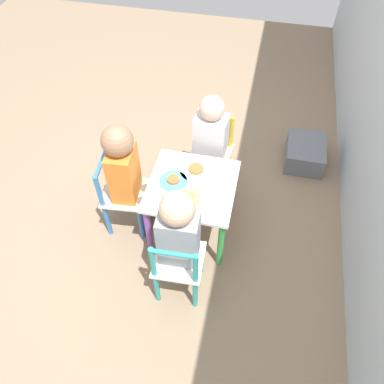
{
  "coord_description": "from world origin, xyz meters",
  "views": [
    {
      "loc": [
        1.37,
        0.3,
        2.04
      ],
      "look_at": [
        0.0,
        0.0,
        0.36
      ],
      "focal_mm": 35.0,
      "sensor_mm": 36.0,
      "label": 1
    }
  ],
  "objects_px": {
    "chair_blue": "(122,195)",
    "plate_right": "(188,198)",
    "kids_table": "(192,193)",
    "chair_teal": "(178,265)",
    "child_left": "(210,140)",
    "chair_yellow": "(211,154)",
    "storage_bin": "(305,153)",
    "child_right": "(179,234)",
    "plate_front": "(173,181)",
    "child_front": "(126,171)",
    "plate_left": "(196,170)"
  },
  "relations": [
    {
      "from": "kids_table",
      "to": "plate_front",
      "type": "xyz_separation_m",
      "value": [
        -0.0,
        -0.11,
        0.08
      ]
    },
    {
      "from": "plate_left",
      "to": "storage_bin",
      "type": "xyz_separation_m",
      "value": [
        -0.67,
        0.69,
        -0.35
      ]
    },
    {
      "from": "chair_blue",
      "to": "storage_bin",
      "type": "distance_m",
      "value": 1.4
    },
    {
      "from": "chair_blue",
      "to": "plate_right",
      "type": "distance_m",
      "value": 0.47
    },
    {
      "from": "child_right",
      "to": "plate_front",
      "type": "distance_m",
      "value": 0.4
    },
    {
      "from": "chair_yellow",
      "to": "plate_front",
      "type": "relative_size",
      "value": 3.36
    },
    {
      "from": "chair_teal",
      "to": "child_left",
      "type": "relative_size",
      "value": 0.71
    },
    {
      "from": "plate_front",
      "to": "child_front",
      "type": "bearing_deg",
      "value": -82.62
    },
    {
      "from": "kids_table",
      "to": "chair_blue",
      "type": "xyz_separation_m",
      "value": [
        0.04,
        -0.43,
        -0.09
      ]
    },
    {
      "from": "kids_table",
      "to": "storage_bin",
      "type": "distance_m",
      "value": 1.08
    },
    {
      "from": "child_front",
      "to": "plate_right",
      "type": "distance_m",
      "value": 0.38
    },
    {
      "from": "kids_table",
      "to": "chair_yellow",
      "type": "xyz_separation_m",
      "value": [
        -0.43,
        0.04,
        -0.09
      ]
    },
    {
      "from": "child_right",
      "to": "child_left",
      "type": "bearing_deg",
      "value": -93.86
    },
    {
      "from": "child_right",
      "to": "plate_front",
      "type": "xyz_separation_m",
      "value": [
        -0.37,
        -0.13,
        -0.04
      ]
    },
    {
      "from": "child_right",
      "to": "child_front",
      "type": "height_order",
      "value": "child_front"
    },
    {
      "from": "child_right",
      "to": "plate_front",
      "type": "height_order",
      "value": "child_right"
    },
    {
      "from": "child_front",
      "to": "plate_left",
      "type": "distance_m",
      "value": 0.4
    },
    {
      "from": "chair_yellow",
      "to": "child_front",
      "type": "height_order",
      "value": "child_front"
    },
    {
      "from": "chair_blue",
      "to": "plate_left",
      "type": "bearing_deg",
      "value": -76.21
    },
    {
      "from": "chair_teal",
      "to": "child_left",
      "type": "distance_m",
      "value": 0.83
    },
    {
      "from": "kids_table",
      "to": "child_front",
      "type": "distance_m",
      "value": 0.4
    },
    {
      "from": "chair_yellow",
      "to": "storage_bin",
      "type": "xyz_separation_m",
      "value": [
        -0.35,
        0.65,
        -0.19
      ]
    },
    {
      "from": "plate_left",
      "to": "storage_bin",
      "type": "relative_size",
      "value": 0.56
    },
    {
      "from": "kids_table",
      "to": "child_left",
      "type": "bearing_deg",
      "value": 174.99
    },
    {
      "from": "plate_front",
      "to": "child_left",
      "type": "bearing_deg",
      "value": 159.05
    },
    {
      "from": "chair_yellow",
      "to": "plate_front",
      "type": "xyz_separation_m",
      "value": [
        0.43,
        -0.15,
        0.17
      ]
    },
    {
      "from": "kids_table",
      "to": "chair_yellow",
      "type": "distance_m",
      "value": 0.44
    },
    {
      "from": "chair_teal",
      "to": "storage_bin",
      "type": "distance_m",
      "value": 1.4
    },
    {
      "from": "chair_teal",
      "to": "plate_front",
      "type": "height_order",
      "value": "chair_teal"
    },
    {
      "from": "child_left",
      "to": "storage_bin",
      "type": "xyz_separation_m",
      "value": [
        -0.41,
        0.66,
        -0.37
      ]
    },
    {
      "from": "chair_teal",
      "to": "chair_blue",
      "type": "xyz_separation_m",
      "value": [
        -0.39,
        -0.45,
        0.0
      ]
    },
    {
      "from": "plate_right",
      "to": "plate_left",
      "type": "height_order",
      "value": "same"
    },
    {
      "from": "chair_teal",
      "to": "child_left",
      "type": "bearing_deg",
      "value": -93.57
    },
    {
      "from": "storage_bin",
      "to": "kids_table",
      "type": "bearing_deg",
      "value": -41.41
    },
    {
      "from": "child_right",
      "to": "child_left",
      "type": "relative_size",
      "value": 1.05
    },
    {
      "from": "child_right",
      "to": "plate_right",
      "type": "height_order",
      "value": "child_right"
    },
    {
      "from": "child_right",
      "to": "storage_bin",
      "type": "bearing_deg",
      "value": -122.89
    },
    {
      "from": "chair_teal",
      "to": "plate_right",
      "type": "height_order",
      "value": "chair_teal"
    },
    {
      "from": "chair_yellow",
      "to": "child_left",
      "type": "bearing_deg",
      "value": -90.0
    },
    {
      "from": "chair_teal",
      "to": "plate_right",
      "type": "xyz_separation_m",
      "value": [
        -0.32,
        -0.02,
        0.17
      ]
    },
    {
      "from": "child_right",
      "to": "plate_right",
      "type": "bearing_deg",
      "value": -88.88
    },
    {
      "from": "plate_left",
      "to": "storage_bin",
      "type": "distance_m",
      "value": 1.03
    },
    {
      "from": "plate_right",
      "to": "plate_left",
      "type": "distance_m",
      "value": 0.22
    },
    {
      "from": "kids_table",
      "to": "child_left",
      "type": "relative_size",
      "value": 0.66
    },
    {
      "from": "child_left",
      "to": "storage_bin",
      "type": "height_order",
      "value": "child_left"
    },
    {
      "from": "plate_left",
      "to": "storage_bin",
      "type": "height_order",
      "value": "plate_left"
    },
    {
      "from": "chair_blue",
      "to": "child_right",
      "type": "distance_m",
      "value": 0.6
    },
    {
      "from": "kids_table",
      "to": "chair_teal",
      "type": "distance_m",
      "value": 0.44
    },
    {
      "from": "plate_front",
      "to": "chair_blue",
      "type": "bearing_deg",
      "value": -83.01
    },
    {
      "from": "kids_table",
      "to": "storage_bin",
      "type": "relative_size",
      "value": 1.44
    }
  ]
}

